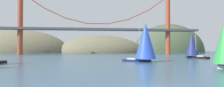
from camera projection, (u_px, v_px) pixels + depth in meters
name	position (u px, v px, depth m)	size (l,w,h in m)	color
headland_left	(19.00, 53.00, 145.77)	(71.92, 44.00, 34.05)	#6B664C
headland_right	(169.00, 52.00, 161.04)	(57.33, 44.00, 45.80)	#425138
headland_center	(101.00, 53.00, 153.74)	(66.62, 44.00, 26.53)	#6B664C
suspension_bridge	(98.00, 27.00, 113.75)	(120.27, 6.00, 34.69)	#A34228
sailboat_navy_sail	(192.00, 45.00, 73.40)	(6.54, 9.52, 9.75)	black
sailboat_blue_spinnaker	(145.00, 41.00, 54.72)	(9.99, 8.22, 11.12)	#191E4C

